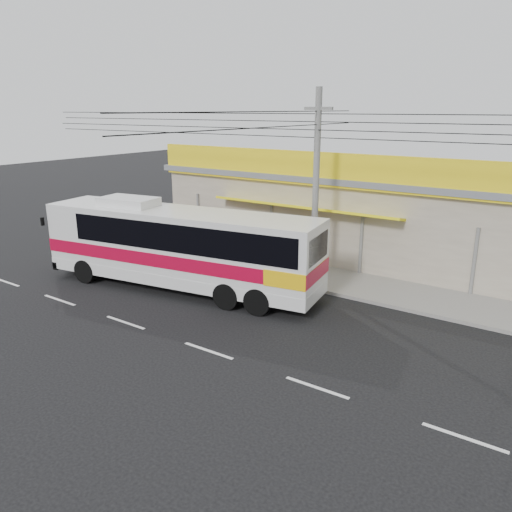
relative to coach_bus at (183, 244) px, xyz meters
The scene contains 8 objects.
ground 5.22m from the coach_bus, 17.39° to the right, with size 120.00×120.00×0.00m, color black.
sidewalk 6.76m from the coach_bus, 45.00° to the left, with size 30.00×3.20×0.15m, color gray.
lane_markings 6.37m from the coach_bus, 40.70° to the right, with size 50.00×0.12×0.01m, color silver, non-canonical shape.
storefront_building 11.09m from the coach_bus, 65.70° to the left, with size 22.60×9.20×5.70m.
coach_bus is the anchor object (origin of this frame).
motorbike_red 6.04m from the coach_bus, 109.47° to the left, with size 0.62×1.78×0.93m, color maroon.
motorbike_dark 10.20m from the coach_bus, 152.15° to the left, with size 0.46×1.64×0.99m, color black.
utility_pole 7.55m from the coach_bus, 40.21° to the left, with size 34.00×14.00×8.51m.
Camera 1 is at (9.65, -13.86, 7.66)m, focal length 35.00 mm.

